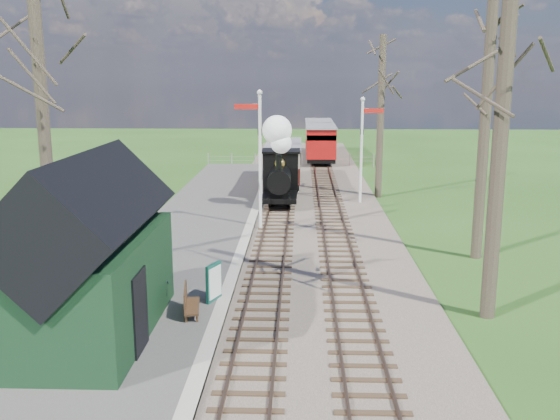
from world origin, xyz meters
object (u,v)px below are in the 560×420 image
Objects in this scene: sign_board at (214,282)px; semaphore_near at (258,150)px; locomotive at (280,166)px; red_carriage_a at (320,143)px; station_shed at (89,257)px; bench at (188,302)px; person at (164,285)px; red_carriage_b at (319,136)px; coach at (283,161)px; semaphore_far at (363,142)px.

semaphore_near is at bearing 85.71° from sign_board.
red_carriage_a is (2.61, 16.38, -0.50)m from locomotive.
station_shed reaches higher than bench.
bench is 1.15× the size of person.
red_carriage_b is 36.80m from sign_board.
locomotive is at bearing 82.64° from bench.
locomotive is at bearing 84.29° from sign_board.
bench is (-1.29, -10.60, -3.05)m from semaphore_near.
semaphore_far is at bearing -50.35° from coach.
sign_board is at bearing -94.29° from semaphore_near.
person is (1.41, 2.04, -1.45)m from station_shed.
red_carriage_b is at bearing 80.66° from coach.
locomotive is (0.76, 5.21, -1.46)m from semaphore_near.
sign_board is (-4.08, -31.06, -0.88)m from red_carriage_a.
station_shed is at bearing -100.46° from coach.
semaphore_near reaches higher than bench.
station_shed is 2.87m from person.
semaphore_far reaches higher than bench.
coach reaches higher than sign_board.
coach is at bearing -15.37° from person.
station_shed is at bearing -147.94° from bench.
sign_board is (2.82, 2.53, -1.49)m from station_shed.
semaphore_near is 1.09× the size of semaphore_far.
semaphore_far is 17.71m from person.
station_shed is at bearing -115.72° from semaphore_far.
station_shed is 34.30m from red_carriage_a.
semaphore_near is at bearing -97.09° from red_carriage_b.
red_carriage_b is (2.61, 21.88, -0.50)m from locomotive.
red_carriage_a and red_carriage_b have the same top height.
bench is at bearing -111.17° from semaphore_far.
semaphore_near reaches higher than semaphore_far.
red_carriage_b is 4.98× the size of sign_board.
locomotive is 0.82× the size of red_carriage_b.
red_carriage_b is (0.00, 5.50, 0.00)m from red_carriage_a.
person is at bearing -98.43° from red_carriage_b.
person is (-0.83, 0.64, 0.25)m from bench.
semaphore_near is at bearing -98.87° from red_carriage_a.
sign_board is at bearing -96.37° from red_carriage_b.
semaphore_near is 4.34× the size of bench.
semaphore_far is at bearing 68.83° from bench.
locomotive reaches higher than sign_board.
semaphore_far reaches higher than red_carriage_a.
semaphore_near is at bearing -98.27° from locomotive.
station_shed is 39.70m from red_carriage_b.
red_carriage_a is (2.60, 10.31, 0.08)m from coach.
red_carriage_b is (-1.77, 21.09, -1.69)m from semaphore_far.
person is at bearing -100.74° from locomotive.
sign_board reaches higher than bench.
locomotive is (-4.39, -0.79, -1.19)m from semaphore_far.
person is at bearing -114.47° from semaphore_far.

